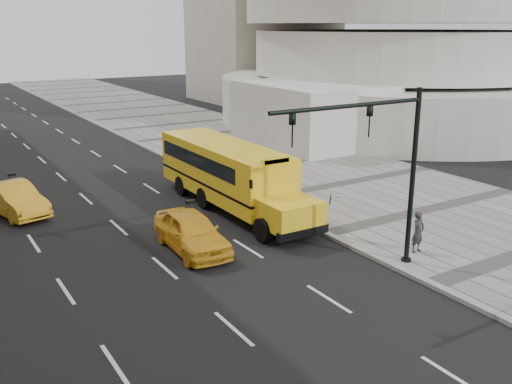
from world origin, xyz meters
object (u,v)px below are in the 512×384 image
school_bus (227,170)px  taxi_near (191,232)px  pedestrian (418,232)px  traffic_signal (384,160)px  taxi_far (15,199)px

school_bus → taxi_near: 5.81m
school_bus → pedestrian: school_bus is taller
traffic_signal → taxi_near: bearing=130.6°
school_bus → traffic_signal: bearing=-85.9°
taxi_near → school_bus: bearing=49.3°
taxi_near → taxi_far: bearing=123.7°
pedestrian → traffic_signal: bearing=-176.6°
pedestrian → traffic_signal: traffic_signal is taller
taxi_near → pedestrian: (7.00, -4.95, 0.18)m
school_bus → traffic_signal: size_ratio=1.81×
taxi_far → pedestrian: (12.00, -13.16, 0.20)m
school_bus → taxi_near: size_ratio=2.60×
taxi_near → pedestrian: pedestrian is taller
taxi_near → taxi_far: 9.61m
school_bus → traffic_signal: 9.85m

